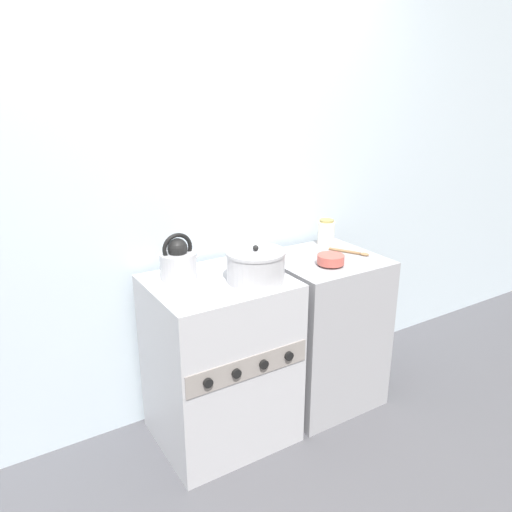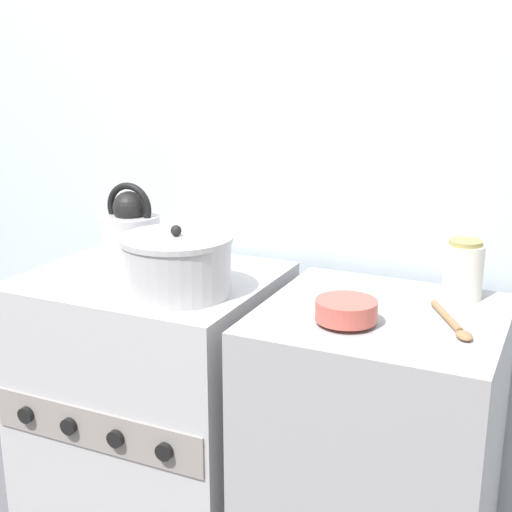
# 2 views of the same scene
# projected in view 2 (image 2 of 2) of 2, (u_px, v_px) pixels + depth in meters

# --- Properties ---
(wall_back) EXTENTS (7.00, 0.06, 2.50)m
(wall_back) POSITION_uv_depth(u_px,v_px,m) (209.00, 124.00, 2.16)
(wall_back) COLOR silver
(wall_back) RESTS_ON ground_plane
(stove) EXTENTS (0.66, 0.59, 0.87)m
(stove) POSITION_uv_depth(u_px,v_px,m) (157.00, 417.00, 2.07)
(stove) COLOR #B2B2B7
(stove) RESTS_ON ground_plane
(counter) EXTENTS (0.57, 0.55, 0.87)m
(counter) POSITION_uv_depth(u_px,v_px,m) (373.00, 473.00, 1.81)
(counter) COLOR #99999E
(counter) RESTS_ON ground_plane
(kettle) EXTENTS (0.21, 0.17, 0.22)m
(kettle) POSITION_uv_depth(u_px,v_px,m) (131.00, 229.00, 2.10)
(kettle) COLOR #B2B2B7
(kettle) RESTS_ON stove
(cooking_pot) EXTENTS (0.28, 0.28, 0.18)m
(cooking_pot) POSITION_uv_depth(u_px,v_px,m) (177.00, 265.00, 1.79)
(cooking_pot) COLOR #B2B2B7
(cooking_pot) RESTS_ON stove
(enamel_bowl) EXTENTS (0.14, 0.14, 0.06)m
(enamel_bowl) POSITION_uv_depth(u_px,v_px,m) (346.00, 310.00, 1.61)
(enamel_bowl) COLOR #B75147
(enamel_bowl) RESTS_ON counter
(storage_jar) EXTENTS (0.10, 0.10, 0.15)m
(storage_jar) POSITION_uv_depth(u_px,v_px,m) (464.00, 270.00, 1.77)
(storage_jar) COLOR silver
(storage_jar) RESTS_ON counter
(wooden_spoon) EXTENTS (0.13, 0.21, 0.02)m
(wooden_spoon) POSITION_uv_depth(u_px,v_px,m) (453.00, 323.00, 1.60)
(wooden_spoon) COLOR olive
(wooden_spoon) RESTS_ON counter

